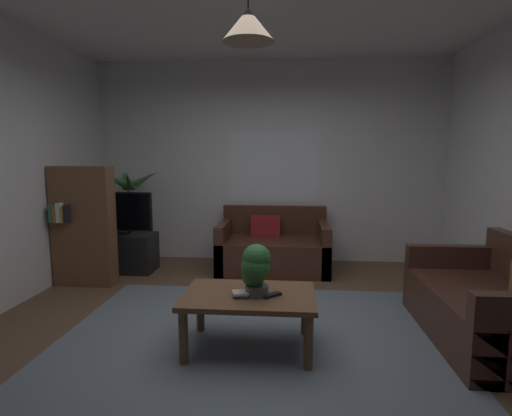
% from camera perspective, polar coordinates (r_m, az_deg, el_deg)
% --- Properties ---
extents(floor, '(4.93, 4.92, 0.02)m').
position_cam_1_polar(floor, '(3.55, -0.42, -17.88)').
color(floor, brown).
rests_on(floor, ground).
extents(rug, '(3.20, 2.71, 0.01)m').
position_cam_1_polar(rug, '(3.37, -0.75, -19.12)').
color(rug, slate).
rests_on(rug, ground).
extents(wall_back, '(5.05, 0.06, 2.85)m').
position_cam_1_polar(wall_back, '(5.69, 1.85, 6.65)').
color(wall_back, silver).
rests_on(wall_back, ground).
extents(window_pane, '(1.26, 0.01, 1.01)m').
position_cam_1_polar(window_pane, '(5.66, 2.72, 5.92)').
color(window_pane, white).
extents(couch_under_window, '(1.45, 0.89, 0.82)m').
position_cam_1_polar(couch_under_window, '(5.30, 2.53, -6.01)').
color(couch_under_window, '#47281E').
rests_on(couch_under_window, ground).
extents(couch_right_side, '(0.89, 1.50, 0.82)m').
position_cam_1_polar(couch_right_side, '(3.84, 30.98, -12.45)').
color(couch_right_side, '#47281E').
rests_on(couch_right_side, ground).
extents(coffee_table, '(1.03, 0.67, 0.45)m').
position_cam_1_polar(coffee_table, '(3.16, -1.04, -13.52)').
color(coffee_table, brown).
rests_on(coffee_table, ground).
extents(book_on_table_0, '(0.13, 0.13, 0.02)m').
position_cam_1_polar(book_on_table_0, '(3.07, -2.04, -12.50)').
color(book_on_table_0, '#2D4C8C').
rests_on(book_on_table_0, coffee_table).
extents(book_on_table_1, '(0.17, 0.15, 0.02)m').
position_cam_1_polar(book_on_table_1, '(3.06, -2.05, -12.17)').
color(book_on_table_1, beige).
rests_on(book_on_table_1, coffee_table).
extents(remote_on_table_0, '(0.15, 0.14, 0.02)m').
position_cam_1_polar(remote_on_table_0, '(3.07, 2.31, -12.53)').
color(remote_on_table_0, black).
rests_on(remote_on_table_0, coffee_table).
extents(potted_plant_on_table, '(0.23, 0.24, 0.40)m').
position_cam_1_polar(potted_plant_on_table, '(3.04, -0.07, -8.66)').
color(potted_plant_on_table, '#4C4C51').
rests_on(potted_plant_on_table, coffee_table).
extents(tv_stand, '(0.90, 0.44, 0.50)m').
position_cam_1_polar(tv_stand, '(5.52, -19.02, -6.10)').
color(tv_stand, black).
rests_on(tv_stand, ground).
extents(tv, '(0.89, 0.16, 0.55)m').
position_cam_1_polar(tv, '(5.41, -19.35, -0.64)').
color(tv, black).
rests_on(tv, tv_stand).
extents(potted_palm_corner, '(0.81, 0.81, 1.37)m').
position_cam_1_polar(potted_palm_corner, '(5.85, -17.74, -1.44)').
color(potted_palm_corner, '#B77051').
rests_on(potted_palm_corner, ground).
extents(bookshelf_corner, '(0.70, 0.31, 1.40)m').
position_cam_1_polar(bookshelf_corner, '(5.02, -23.80, -2.39)').
color(bookshelf_corner, brown).
rests_on(bookshelf_corner, ground).
extents(pendant_lamp, '(0.37, 0.37, 0.52)m').
position_cam_1_polar(pendant_lamp, '(3.09, -1.14, 25.04)').
color(pendant_lamp, black).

